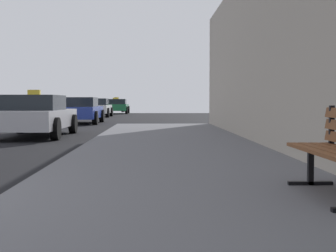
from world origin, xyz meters
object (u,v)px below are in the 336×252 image
(car_silver, at_px, (36,116))
(car_green, at_px, (117,106))
(car_blue, at_px, (79,110))
(car_white, at_px, (97,108))
(car_black, at_px, (115,106))

(car_silver, height_order, car_green, same)
(car_blue, distance_m, car_white, 9.97)
(car_silver, bearing_deg, car_green, 89.32)
(car_black, bearing_deg, car_green, -83.84)
(car_green, bearing_deg, car_blue, -91.04)
(car_white, xyz_separation_m, car_black, (0.01, 15.30, 0.00))
(car_silver, distance_m, car_black, 34.05)
(car_silver, bearing_deg, car_black, 90.58)
(car_silver, xyz_separation_m, car_green, (0.33, 27.80, 0.00))
(car_blue, height_order, car_green, car_green)
(car_white, bearing_deg, car_blue, -88.05)
(car_black, bearing_deg, car_silver, -89.42)
(car_silver, height_order, car_white, car_silver)
(car_green, relative_size, car_black, 0.99)
(car_blue, relative_size, car_black, 0.98)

